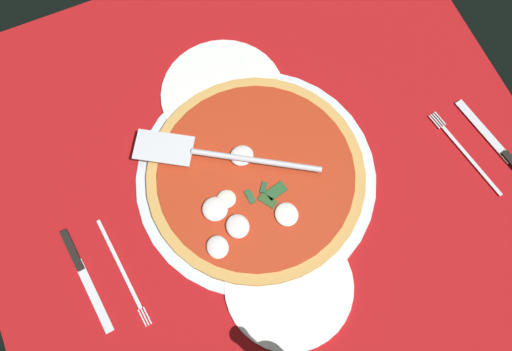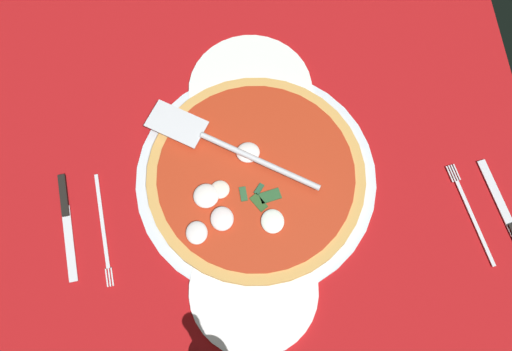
{
  "view_description": "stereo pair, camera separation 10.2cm",
  "coord_description": "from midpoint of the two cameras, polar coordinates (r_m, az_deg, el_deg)",
  "views": [
    {
      "loc": [
        -29.25,
        14.3,
        98.16
      ],
      "look_at": [
        2.14,
        0.8,
        1.92
      ],
      "focal_mm": 42.57,
      "sensor_mm": 36.0,
      "label": 1
    },
    {
      "loc": [
        -31.84,
        4.43,
        98.16
      ],
      "look_at": [
        2.14,
        0.8,
        1.92
      ],
      "focal_mm": 42.57,
      "sensor_mm": 36.0,
      "label": 2
    }
  ],
  "objects": [
    {
      "name": "ground_plane",
      "position": [
        1.04,
        -1.92,
        -1.69
      ],
      "size": [
        95.36,
        95.36,
        0.8
      ],
      "primitive_type": "cube",
      "color": "#A51215"
    },
    {
      "name": "checker_pattern",
      "position": [
        1.03,
        -1.92,
        -1.61
      ],
      "size": [
        95.36,
        95.36,
        0.1
      ],
      "color": "silver",
      "rests_on": "ground_plane"
    },
    {
      "name": "pizza_pan",
      "position": [
        1.03,
        -2.8,
        -0.66
      ],
      "size": [
        40.94,
        40.94,
        0.82
      ],
      "primitive_type": "cylinder",
      "color": "silver",
      "rests_on": "ground_plane"
    },
    {
      "name": "dinner_plate_left",
      "position": [
        0.99,
        0.15,
        -10.8
      ],
      "size": [
        20.77,
        20.77,
        1.0
      ],
      "primitive_type": "cylinder",
      "color": "white",
      "rests_on": "ground_plane"
    },
    {
      "name": "dinner_plate_right",
      "position": [
        1.1,
        -5.57,
        7.29
      ],
      "size": [
        22.19,
        22.19,
        1.0
      ],
      "primitive_type": "cylinder",
      "color": "white",
      "rests_on": "ground_plane"
    },
    {
      "name": "pizza",
      "position": [
        1.02,
        -2.91,
        -0.6
      ],
      "size": [
        37.08,
        37.08,
        2.75
      ],
      "color": "tan",
      "rests_on": "pizza_pan"
    },
    {
      "name": "pizza_server",
      "position": [
        1.02,
        -6.52,
        1.54
      ],
      "size": [
        19.47,
        28.56,
        1.0
      ],
      "rotation": [
        0.0,
        0.0,
        1.01
      ],
      "color": "silver",
      "rests_on": "pizza"
    },
    {
      "name": "place_setting_near",
      "position": [
        1.1,
        18.25,
        1.64
      ],
      "size": [
        19.68,
        15.04,
        1.4
      ],
      "rotation": [
        0.0,
        0.0,
        0.19
      ],
      "color": "white",
      "rests_on": "ground_plane"
    },
    {
      "name": "place_setting_far",
      "position": [
        1.04,
        -17.02,
        -9.07
      ],
      "size": [
        21.62,
        14.69,
        1.4
      ],
      "rotation": [
        0.0,
        0.0,
        3.24
      ],
      "color": "silver",
      "rests_on": "ground_plane"
    }
  ]
}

